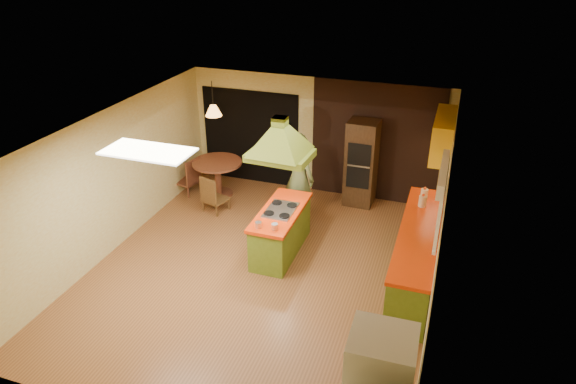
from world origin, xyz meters
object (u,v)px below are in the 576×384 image
(dining_table, at_px, (218,172))
(canister_large, at_px, (423,201))
(man, at_px, (299,178))
(kitchen_island, at_px, (281,231))
(wall_oven, at_px, (361,163))

(dining_table, height_order, canister_large, canister_large)
(man, bearing_deg, kitchen_island, 110.01)
(wall_oven, height_order, canister_large, wall_oven)
(man, bearing_deg, dining_table, 3.89)
(kitchen_island, distance_m, canister_large, 2.48)
(man, height_order, dining_table, man)
(kitchen_island, relative_size, canister_large, 8.39)
(kitchen_island, height_order, canister_large, canister_large)
(kitchen_island, bearing_deg, man, 92.54)
(man, height_order, wall_oven, man)
(man, distance_m, dining_table, 2.04)
(canister_large, bearing_deg, wall_oven, 131.44)
(kitchen_island, relative_size, wall_oven, 0.91)
(wall_oven, distance_m, canister_large, 2.05)
(dining_table, bearing_deg, canister_large, -11.75)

